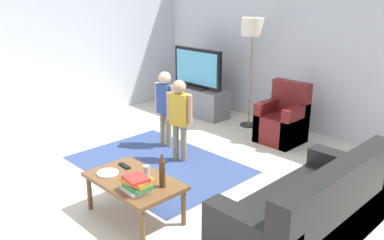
{
  "coord_description": "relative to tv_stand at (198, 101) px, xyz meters",
  "views": [
    {
      "loc": [
        3.38,
        -2.68,
        2.2
      ],
      "look_at": [
        0.0,
        0.6,
        0.65
      ],
      "focal_mm": 37.3,
      "sensor_mm": 36.0,
      "label": 1
    }
  ],
  "objects": [
    {
      "name": "ground",
      "position": [
        1.59,
        -2.3,
        -0.24
      ],
      "size": [
        7.8,
        7.8,
        0.0
      ],
      "primitive_type": "plane",
      "color": "beige"
    },
    {
      "name": "wall_back",
      "position": [
        1.59,
        0.7,
        1.11
      ],
      "size": [
        6.0,
        0.12,
        2.7
      ],
      "primitive_type": "cube",
      "color": "silver",
      "rests_on": "ground"
    },
    {
      "name": "wall_left",
      "position": [
        -1.41,
        -2.3,
        1.11
      ],
      "size": [
        0.12,
        6.0,
        2.7
      ],
      "primitive_type": "cube",
      "color": "silver",
      "rests_on": "ground"
    },
    {
      "name": "area_rug",
      "position": [
        1.22,
        -1.95,
        -0.24
      ],
      "size": [
        2.2,
        1.6,
        0.01
      ],
      "primitive_type": "cube",
      "color": "#33477A",
      "rests_on": "ground"
    },
    {
      "name": "tv_stand",
      "position": [
        0.0,
        0.0,
        0.0
      ],
      "size": [
        1.2,
        0.44,
        0.5
      ],
      "color": "slate",
      "rests_on": "ground"
    },
    {
      "name": "tv",
      "position": [
        -0.0,
        -0.02,
        0.6
      ],
      "size": [
        1.1,
        0.28,
        0.71
      ],
      "color": "black",
      "rests_on": "tv_stand"
    },
    {
      "name": "couch",
      "position": [
        3.5,
        -2.07,
        0.05
      ],
      "size": [
        0.8,
        1.8,
        0.86
      ],
      "color": "black",
      "rests_on": "ground"
    },
    {
      "name": "armchair",
      "position": [
        1.86,
        -0.04,
        0.05
      ],
      "size": [
        0.6,
        0.6,
        0.9
      ],
      "color": "maroon",
      "rests_on": "ground"
    },
    {
      "name": "floor_lamp",
      "position": [
        1.05,
        0.15,
        1.3
      ],
      "size": [
        0.36,
        0.36,
        1.78
      ],
      "color": "#262626",
      "rests_on": "ground"
    },
    {
      "name": "child_near_tv",
      "position": [
        0.77,
        -1.43,
        0.42
      ],
      "size": [
        0.37,
        0.18,
        1.11
      ],
      "color": "gray",
      "rests_on": "ground"
    },
    {
      "name": "child_center",
      "position": [
        1.3,
        -1.65,
        0.42
      ],
      "size": [
        0.35,
        0.2,
        1.1
      ],
      "color": "gray",
      "rests_on": "ground"
    },
    {
      "name": "coffee_table",
      "position": [
        2.02,
        -2.92,
        0.13
      ],
      "size": [
        1.0,
        0.6,
        0.42
      ],
      "color": "brown",
      "rests_on": "ground"
    },
    {
      "name": "book_stack",
      "position": [
        2.24,
        -3.04,
        0.25
      ],
      "size": [
        0.29,
        0.25,
        0.15
      ],
      "color": "white",
      "rests_on": "coffee_table"
    },
    {
      "name": "bottle",
      "position": [
        2.34,
        -2.82,
        0.32
      ],
      "size": [
        0.06,
        0.06,
        0.33
      ],
      "color": "#4C3319",
      "rests_on": "coffee_table"
    },
    {
      "name": "tv_remote",
      "position": [
        1.72,
        -2.82,
        0.19
      ],
      "size": [
        0.17,
        0.06,
        0.02
      ],
      "primitive_type": "cube",
      "rotation": [
        0.0,
        0.0,
        -0.08
      ],
      "color": "black",
      "rests_on": "coffee_table"
    },
    {
      "name": "soda_can",
      "position": [
        2.07,
        -2.8,
        0.24
      ],
      "size": [
        0.07,
        0.07,
        0.12
      ],
      "primitive_type": "cylinder",
      "color": "silver",
      "rests_on": "coffee_table"
    },
    {
      "name": "plate",
      "position": [
        1.74,
        -3.04,
        0.18
      ],
      "size": [
        0.22,
        0.22,
        0.02
      ],
      "color": "white",
      "rests_on": "coffee_table"
    }
  ]
}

